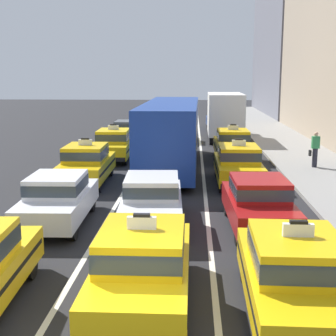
# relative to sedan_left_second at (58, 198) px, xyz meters

# --- Properties ---
(lane_stripe_left_center) EXTENTS (0.14, 80.00, 0.01)m
(lane_stripe_left_center) POSITION_rel_sedan_left_second_xyz_m (1.41, 12.49, -0.84)
(lane_stripe_left_center) COLOR silver
(lane_stripe_left_center) RESTS_ON ground
(lane_stripe_center_right) EXTENTS (0.14, 80.00, 0.01)m
(lane_stripe_center_right) POSITION_rel_sedan_left_second_xyz_m (4.61, 12.49, -0.84)
(lane_stripe_center_right) COLOR silver
(lane_stripe_center_right) RESTS_ON ground
(sidewalk_curb) EXTENTS (4.00, 90.00, 0.15)m
(sidewalk_curb) POSITION_rel_sedan_left_second_xyz_m (10.21, 7.49, -0.77)
(sidewalk_curb) COLOR gray
(sidewalk_curb) RESTS_ON ground
(sedan_left_second) EXTENTS (1.88, 4.35, 1.58)m
(sedan_left_second) POSITION_rel_sedan_left_second_xyz_m (0.00, 0.00, 0.00)
(sedan_left_second) COLOR black
(sedan_left_second) RESTS_ON ground
(taxi_left_third) EXTENTS (1.89, 4.59, 1.96)m
(taxi_left_third) POSITION_rel_sedan_left_second_xyz_m (-0.36, 5.63, 0.03)
(taxi_left_third) COLOR black
(taxi_left_third) RESTS_ON ground
(taxi_left_fourth) EXTENTS (1.92, 4.60, 1.96)m
(taxi_left_fourth) POSITION_rel_sedan_left_second_xyz_m (-0.12, 11.30, 0.03)
(taxi_left_fourth) COLOR black
(taxi_left_fourth) RESTS_ON ground
(sedan_left_fifth) EXTENTS (1.77, 4.31, 1.58)m
(sedan_left_fifth) POSITION_rel_sedan_left_second_xyz_m (-0.13, 17.02, 0.00)
(sedan_left_fifth) COLOR black
(sedan_left_fifth) RESTS_ON ground
(taxi_center_nearest) EXTENTS (1.82, 4.56, 1.96)m
(taxi_center_nearest) POSITION_rel_sedan_left_second_xyz_m (3.15, -5.19, 0.03)
(taxi_center_nearest) COLOR black
(taxi_center_nearest) RESTS_ON ground
(sedan_center_second) EXTENTS (1.96, 4.38, 1.58)m
(sedan_center_second) POSITION_rel_sedan_left_second_xyz_m (2.90, -0.04, 0.00)
(sedan_center_second) COLOR black
(sedan_center_second) RESTS_ON ground
(bus_center_third) EXTENTS (2.69, 11.24, 3.22)m
(bus_center_third) POSITION_rel_sedan_left_second_xyz_m (3.07, 9.31, 0.97)
(bus_center_third) COLOR black
(bus_center_third) RESTS_ON ground
(taxi_center_fourth) EXTENTS (1.91, 4.60, 1.96)m
(taxi_center_fourth) POSITION_rel_sedan_left_second_xyz_m (2.92, 19.05, 0.03)
(taxi_center_fourth) COLOR black
(taxi_center_fourth) RESTS_ON ground
(taxi_right_nearest) EXTENTS (1.89, 4.59, 1.96)m
(taxi_right_nearest) POSITION_rel_sedan_left_second_xyz_m (6.05, -5.47, 0.03)
(taxi_right_nearest) COLOR black
(taxi_right_nearest) RESTS_ON ground
(sedan_right_second) EXTENTS (1.92, 4.36, 1.58)m
(sedan_right_second) POSITION_rel_sedan_left_second_xyz_m (6.08, -0.15, 0.00)
(sedan_right_second) COLOR black
(sedan_right_second) RESTS_ON ground
(taxi_right_third) EXTENTS (1.84, 4.57, 1.96)m
(taxi_right_third) POSITION_rel_sedan_left_second_xyz_m (6.01, 5.80, 0.03)
(taxi_right_third) COLOR black
(taxi_right_third) RESTS_ON ground
(taxi_right_fourth) EXTENTS (1.85, 4.57, 1.96)m
(taxi_right_fourth) POSITION_rel_sedan_left_second_xyz_m (6.24, 11.57, 0.03)
(taxi_right_fourth) COLOR black
(taxi_right_fourth) RESTS_ON ground
(box_truck_right_fifth) EXTENTS (2.35, 6.98, 3.27)m
(box_truck_right_fifth) POSITION_rel_sedan_left_second_xyz_m (6.30, 19.68, 0.93)
(box_truck_right_fifth) COLOR black
(box_truck_right_fifth) RESTS_ON ground
(sedan_right_sixth) EXTENTS (1.86, 4.34, 1.58)m
(sedan_right_sixth) POSITION_rel_sedan_left_second_xyz_m (6.17, 26.25, 0.00)
(sedan_right_sixth) COLOR black
(sedan_right_sixth) RESTS_ON ground
(pedestrian_mid_block) EXTENTS (0.47, 0.24, 1.70)m
(pedestrian_mid_block) POSITION_rel_sedan_left_second_xyz_m (9.98, 9.08, 0.16)
(pedestrian_mid_block) COLOR #23232D
(pedestrian_mid_block) RESTS_ON sidewalk_curb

